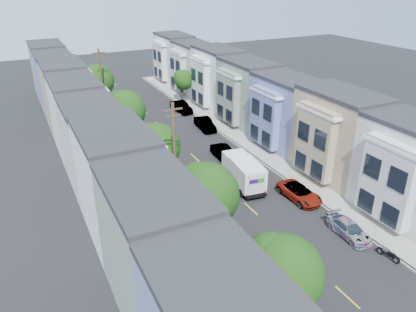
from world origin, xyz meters
TOP-DOWN VIEW (x-y plane):
  - ground at (0.00, 0.00)m, footprint 160.00×160.00m
  - road_slab at (0.00, 15.00)m, footprint 12.00×70.00m
  - curb_left at (-6.05, 15.00)m, footprint 0.30×70.00m
  - curb_right at (6.05, 15.00)m, footprint 0.30×70.00m
  - sidewalk_left at (-7.35, 15.00)m, footprint 2.60×70.00m
  - sidewalk_right at (7.35, 15.00)m, footprint 2.60×70.00m
  - centerline at (0.00, 15.00)m, footprint 0.12×70.00m
  - townhouse_row_left at (-11.15, 15.00)m, footprint 5.00×70.00m
  - townhouse_row_right at (11.15, 15.00)m, footprint 5.00×70.00m
  - tree_a at (-6.30, -12.87)m, footprint 4.35×4.35m
  - tree_b at (-6.30, -3.79)m, footprint 4.70×4.70m
  - tree_c at (-6.30, 6.86)m, footprint 4.53×4.53m
  - tree_d at (-6.30, 17.27)m, footprint 4.70×4.70m
  - tree_e at (-6.30, 31.50)m, footprint 4.70×4.70m
  - tree_far_r at (6.89, 31.35)m, footprint 3.10×3.10m
  - utility_pole_near at (-6.30, 2.00)m, footprint 1.60×0.26m
  - utility_pole_far at (-6.30, 28.00)m, footprint 1.60×0.26m
  - fedex_truck at (1.53, 3.94)m, footprint 2.28×5.91m
  - lead_sedan at (2.74, 10.22)m, footprint 1.77×4.43m
  - parked_left_b at (-4.90, -7.31)m, footprint 1.97×4.35m
  - parked_left_c at (-4.90, 1.59)m, footprint 2.64×5.12m
  - parked_left_d at (-4.90, 12.35)m, footprint 1.54×3.73m
  - parked_right_a at (4.90, -6.90)m, footprint 1.87×4.12m
  - parked_right_b at (4.90, -0.56)m, footprint 2.34×4.82m
  - parked_right_c at (4.90, 19.53)m, footprint 1.98×4.70m
  - parked_right_d at (4.90, 27.66)m, footprint 1.98×4.73m
  - motorcycle at (5.46, -10.29)m, footprint 0.26×1.89m

SIDE VIEW (x-z plane):
  - ground at x=0.00m, z-range 0.00..0.00m
  - centerline at x=0.00m, z-range -0.01..0.01m
  - townhouse_row_left at x=-11.15m, z-range -4.25..4.25m
  - townhouse_row_right at x=11.15m, z-range -4.25..4.25m
  - road_slab at x=0.00m, z-range 0.00..0.02m
  - curb_left at x=-6.05m, z-range 0.00..0.15m
  - curb_right at x=6.05m, z-range 0.00..0.15m
  - sidewalk_left at x=-7.35m, z-range 0.00..0.15m
  - sidewalk_right at x=7.35m, z-range 0.00..0.15m
  - motorcycle at x=5.46m, z-range 0.02..0.77m
  - parked_right_a at x=4.90m, z-range 0.00..1.22m
  - parked_left_d at x=-4.90m, z-range 0.00..1.22m
  - parked_right_b at x=4.90m, z-range 0.00..1.32m
  - parked_left_b at x=-4.90m, z-range 0.00..1.37m
  - parked_left_c at x=-4.90m, z-range 0.00..1.38m
  - lead_sedan at x=2.74m, z-range 0.00..1.45m
  - parked_right_c at x=4.90m, z-range 0.00..1.53m
  - parked_right_d at x=4.90m, z-range 0.00..1.54m
  - fedex_truck at x=1.53m, z-range 0.17..3.00m
  - tree_far_r at x=6.89m, z-range 1.08..6.42m
  - tree_c at x=-6.30m, z-range 1.11..7.89m
  - tree_d at x=-6.30m, z-range 1.27..8.54m
  - tree_a at x=-6.30m, z-range 1.38..8.55m
  - tree_b at x=-6.30m, z-range 1.31..8.67m
  - tree_e at x=-6.30m, z-range 1.34..8.75m
  - utility_pole_near at x=-6.30m, z-range 0.15..10.15m
  - utility_pole_far at x=-6.30m, z-range 0.15..10.15m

